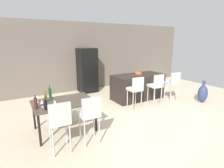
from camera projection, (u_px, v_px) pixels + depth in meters
ground_plane at (138, 110)px, 5.60m from camera, size 10.00×10.00×0.00m
back_wall at (95, 56)px, 7.92m from camera, size 10.00×0.12×2.90m
kitchen_island at (138, 87)px, 6.59m from camera, size 1.93×0.87×0.92m
bar_chair_left at (136, 88)px, 5.49m from camera, size 0.41×0.41×1.05m
bar_chair_middle at (156, 85)px, 5.91m from camera, size 0.41×0.41×1.05m
bar_chair_right at (173, 82)px, 6.31m from camera, size 0.42×0.42×1.05m
dining_table at (64, 104)px, 4.18m from camera, size 1.39×0.97×0.74m
dining_chair_near at (59, 119)px, 3.31m from camera, size 0.42×0.42×1.05m
dining_chair_far at (90, 113)px, 3.62m from camera, size 0.42×0.42×1.05m
wine_bottle_corner at (46, 98)px, 4.08m from camera, size 0.06×0.06×0.28m
wine_bottle_middle at (50, 93)px, 4.38m from camera, size 0.07×0.07×0.32m
wine_bottle_left at (36, 103)px, 3.68m from camera, size 0.07×0.07×0.30m
wine_bottle_inner at (46, 105)px, 3.64m from camera, size 0.06×0.06×0.29m
wine_glass_right at (42, 102)px, 3.78m from camera, size 0.07×0.07×0.17m
wine_glass_far at (37, 97)px, 4.06m from camera, size 0.07×0.07×0.17m
wine_glass_near at (55, 102)px, 3.76m from camera, size 0.07×0.07×0.17m
refrigerator at (87, 70)px, 7.40m from camera, size 0.72×0.68×1.84m
fruit_bowl at (138, 73)px, 6.55m from camera, size 0.25×0.25×0.07m
floor_vase at (203, 94)px, 6.22m from camera, size 0.33×0.33×0.78m
potted_plant at (130, 79)px, 8.63m from camera, size 0.35×0.35×0.55m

